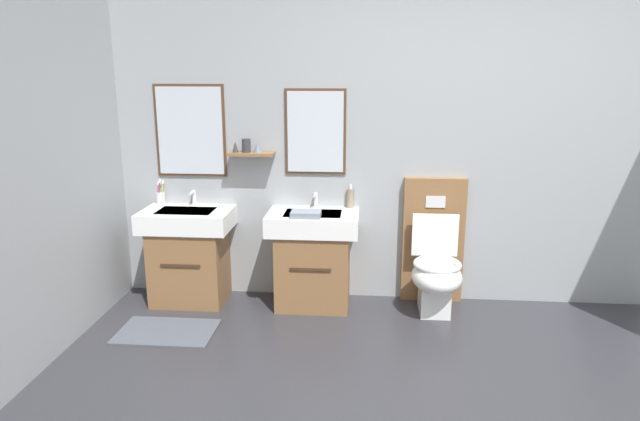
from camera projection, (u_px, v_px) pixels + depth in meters
The scene contains 10 objects.
wall_back at pixel (451, 133), 4.33m from camera, with size 5.50×0.27×2.67m.
bath_mat at pixel (167, 331), 3.99m from camera, with size 0.68×0.44×0.01m, color #474C56.
vanity_sink_left at pixel (189, 252), 4.47m from camera, with size 0.69×0.48×0.75m.
tap_on_left_sink at pixel (193, 196), 4.54m from camera, with size 0.03×0.13×0.11m.
vanity_sink_right at pixel (313, 256), 4.39m from camera, with size 0.69×0.48×0.75m.
tap_on_right_sink at pixel (315, 198), 4.45m from camera, with size 0.03×0.13×0.11m.
toilet at pixel (435, 262), 4.32m from camera, with size 0.48×0.63×1.00m.
toothbrush_cup at pixel (161, 197), 4.55m from camera, with size 0.07×0.07×0.21m.
soap_dispenser at pixel (350, 198), 4.43m from camera, with size 0.06×0.06×0.19m.
folded_hand_towel at pixel (306, 214), 4.16m from camera, with size 0.22×0.16×0.04m, color gray.
Camera 1 is at (-0.65, -2.48, 1.81)m, focal length 31.63 mm.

